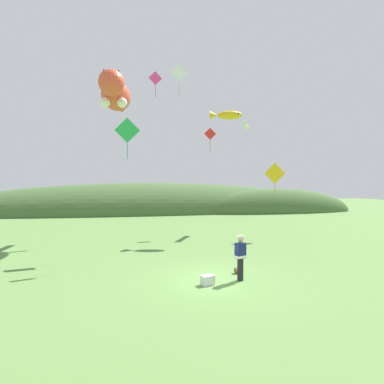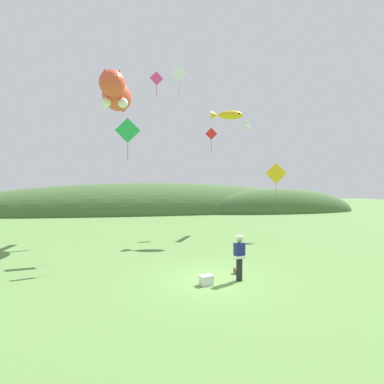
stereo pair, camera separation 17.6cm
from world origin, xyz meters
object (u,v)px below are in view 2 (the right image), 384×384
festival_attendant (239,256)px  kite_diamond_gold (276,173)px  kite_giant_cat (116,95)px  kite_diamond_pink (156,79)px  kite_diamond_green (128,131)px  kite_tube_streamer (247,126)px  kite_spool (236,271)px  kite_fish_windsock (227,115)px  kite_diamond_red (211,134)px  kite_diamond_white (179,73)px  picnic_cooler (206,280)px

festival_attendant → kite_diamond_gold: kite_diamond_gold is taller
festival_attendant → kite_giant_cat: size_ratio=0.27×
kite_diamond_pink → kite_diamond_gold: kite_diamond_pink is taller
festival_attendant → kite_diamond_green: 9.41m
kite_giant_cat → kite_tube_streamer: 11.12m
kite_spool → kite_fish_windsock: bearing=73.8°
kite_diamond_red → kite_diamond_white: bearing=-120.8°
kite_diamond_red → kite_diamond_green: 8.57m
kite_diamond_gold → kite_diamond_red: bearing=140.2°
picnic_cooler → kite_diamond_white: 11.52m
kite_spool → kite_diamond_red: (1.93, 10.81, 7.59)m
kite_tube_streamer → kite_diamond_green: size_ratio=1.00×
kite_spool → kite_diamond_gold: (5.79, 7.60, 4.42)m
kite_spool → kite_diamond_green: 9.51m
kite_diamond_gold → kite_fish_windsock: bearing=162.4°
kite_giant_cat → kite_diamond_gold: 12.06m
festival_attendant → kite_giant_cat: kite_giant_cat is taller
kite_diamond_white → kite_diamond_gold: 9.58m
kite_spool → kite_giant_cat: kite_giant_cat is taller
kite_giant_cat → kite_diamond_red: bearing=20.4°
kite_fish_windsock → kite_diamond_pink: bearing=152.5°
kite_diamond_white → kite_diamond_red: size_ratio=1.02×
picnic_cooler → kite_diamond_pink: size_ratio=0.29×
picnic_cooler → kite_diamond_pink: kite_diamond_pink is taller
festival_attendant → kite_diamond_red: kite_diamond_red is taller
kite_spool → kite_fish_windsock: (2.51, 8.64, 8.61)m
kite_diamond_white → kite_diamond_green: size_ratio=0.82×
kite_fish_windsock → kite_diamond_green: kite_fish_windsock is taller
festival_attendant → picnic_cooler: bearing=-171.3°
kite_fish_windsock → kite_giant_cat: bearing=-176.5°
kite_diamond_pink → kite_diamond_red: size_ratio=1.06×
kite_giant_cat → kite_diamond_green: bearing=-76.3°
picnic_cooler → kite_diamond_green: bearing=114.7°
picnic_cooler → kite_diamond_gold: 12.20m
kite_giant_cat → kite_diamond_red: kite_giant_cat is taller
kite_giant_cat → kite_diamond_white: 4.88m
festival_attendant → kite_tube_streamer: (5.48, 12.70, 7.76)m
kite_fish_windsock → kite_diamond_red: 2.46m
festival_attendant → kite_diamond_gold: 10.99m
kite_spool → kite_diamond_pink: size_ratio=0.13×
picnic_cooler → kite_diamond_white: size_ratio=0.30×
kite_diamond_gold → kite_spool: bearing=-127.3°
kite_diamond_pink → kite_diamond_white: (0.72, -6.26, -1.81)m
festival_attendant → kite_fish_windsock: (2.69, 9.53, 7.79)m
kite_diamond_red → kite_diamond_gold: kite_diamond_red is taller
kite_fish_windsock → kite_diamond_gold: size_ratio=0.99×
kite_tube_streamer → kite_diamond_gold: size_ratio=0.96×
kite_diamond_pink → picnic_cooler: bearing=-86.5°
kite_diamond_pink → kite_giant_cat: bearing=-134.0°
picnic_cooler → kite_giant_cat: kite_giant_cat is taller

